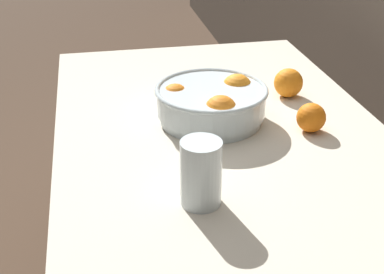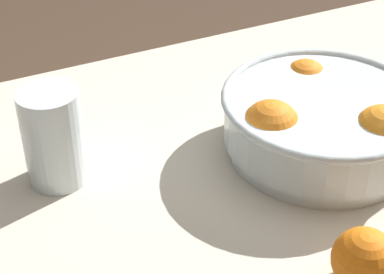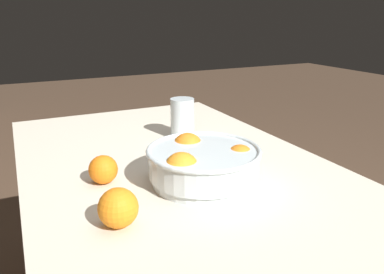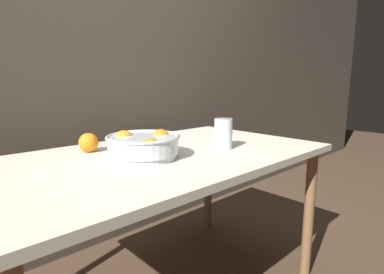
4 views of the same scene
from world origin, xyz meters
The scene contains 4 objects.
dining_table centered at (0.00, 0.00, 0.63)m, with size 1.42×0.82×0.70m.
fruit_bowl centered at (-0.10, -0.01, 0.75)m, with size 0.29×0.29×0.11m.
juice_glass centered at (0.25, -0.12, 0.77)m, with size 0.08×0.08×0.14m.
orange_loose_front centered at (0.00, 0.21, 0.74)m, with size 0.07×0.07×0.07m, color orange.
Camera 2 is at (0.39, 0.58, 1.25)m, focal length 60.00 mm.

